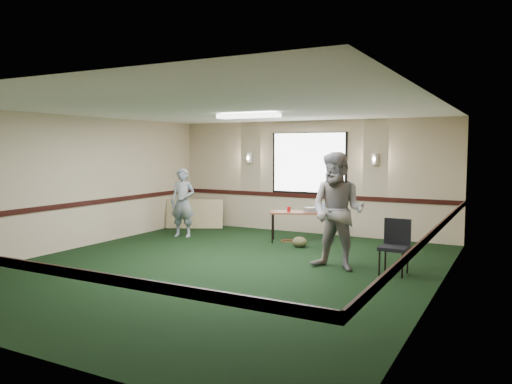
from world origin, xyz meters
The scene contains 13 objects.
ground centered at (0.00, 0.00, 0.00)m, with size 8.00×8.00×0.00m, color black.
room_shell centered at (0.00, 2.12, 1.58)m, with size 8.00×8.02×8.00m.
folding_table centered at (0.30, 2.82, 0.62)m, with size 1.43×1.01×0.67m.
projector centered at (0.53, 2.90, 0.71)m, with size 0.29×0.25×0.10m, color gray.
game_console centered at (0.55, 3.07, 0.69)m, with size 0.22×0.18×0.06m, color white.
red_cup centered at (0.07, 2.67, 0.72)m, with size 0.08×0.08×0.11m, color #AD0C0B.
water_bottle centered at (0.80, 2.89, 0.77)m, with size 0.06×0.06×0.21m, color #83A9D7.
duffel_bag centered at (0.51, 2.25, 0.11)m, with size 0.31×0.24×0.22m, color #434326.
cable_coil centered at (0.00, 2.76, 0.01)m, with size 0.28×0.28×0.01m, color red.
folded_table centered at (-2.83, 3.26, 0.37)m, with size 1.44×0.06×0.74m, color #9D8D61.
conference_chair centered at (2.74, 1.01, 0.52)m, with size 0.44×0.46×0.89m.
person_left centered at (-2.36, 2.14, 0.79)m, with size 0.58×0.38×1.59m, color #3E5C8A.
person_right centered at (1.81, 0.80, 0.99)m, with size 0.96×0.75×1.98m, color #6F87AC.
Camera 1 is at (4.51, -7.14, 2.04)m, focal length 35.00 mm.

